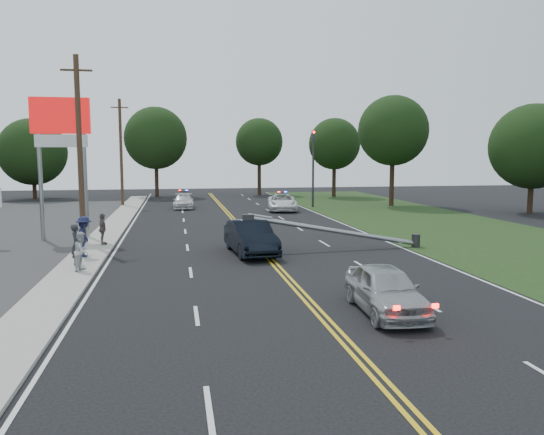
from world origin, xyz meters
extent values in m
plane|color=black|center=(0.00, 0.00, 0.00)|extent=(120.00, 120.00, 0.00)
cube|color=#A39D93|center=(-8.40, 10.00, 0.06)|extent=(1.80, 70.00, 0.12)
cube|color=black|center=(13.50, 10.00, 0.01)|extent=(12.00, 80.00, 0.01)
cube|color=gold|center=(0.00, 10.00, 0.01)|extent=(0.36, 80.00, 0.00)
cylinder|color=gray|center=(-11.70, 14.00, 3.50)|extent=(0.24, 0.24, 7.00)
cylinder|color=gray|center=(-9.30, 14.00, 3.50)|extent=(0.24, 0.24, 7.00)
cube|color=#AF0B0B|center=(-10.50, 14.00, 7.00)|extent=(3.20, 0.35, 2.00)
cube|color=white|center=(-10.50, 14.00, 5.60)|extent=(2.80, 0.30, 0.70)
cylinder|color=#2D2D30|center=(8.30, 30.00, 3.50)|extent=(0.20, 0.20, 7.00)
cube|color=#2D2D30|center=(8.30, 30.00, 6.60)|extent=(0.28, 0.28, 0.90)
sphere|color=#FF0C07|center=(8.30, 29.84, 6.90)|extent=(0.22, 0.22, 0.22)
cylinder|color=#2D2D30|center=(8.10, 8.00, 0.35)|extent=(0.44, 0.44, 0.70)
cylinder|color=gray|center=(3.67, 8.00, 0.98)|extent=(8.90, 0.24, 1.80)
cube|color=#2D2D30|center=(-0.76, 8.00, 1.76)|extent=(0.55, 0.32, 0.30)
cylinder|color=#382619|center=(-9.20, 12.00, 5.00)|extent=(0.28, 0.28, 10.00)
cube|color=#382619|center=(-9.20, 12.00, 9.20)|extent=(1.60, 0.10, 0.10)
cylinder|color=#382619|center=(-9.20, 34.00, 5.00)|extent=(0.28, 0.28, 10.00)
cube|color=#382619|center=(-9.20, 34.00, 9.20)|extent=(1.60, 0.10, 0.10)
cylinder|color=black|center=(-19.61, 44.68, 1.50)|extent=(0.44, 0.44, 3.00)
sphere|color=black|center=(-19.61, 44.68, 5.17)|extent=(7.31, 7.31, 7.31)
cylinder|color=black|center=(-6.39, 45.30, 1.96)|extent=(0.44, 0.44, 3.93)
sphere|color=black|center=(-6.39, 45.30, 6.76)|extent=(7.15, 7.15, 7.15)
cylinder|color=black|center=(5.83, 46.35, 1.86)|extent=(0.44, 0.44, 3.73)
sphere|color=black|center=(5.83, 46.35, 6.42)|extent=(5.72, 5.72, 5.72)
cylinder|color=black|center=(13.83, 41.49, 1.77)|extent=(0.44, 0.44, 3.54)
sphere|color=black|center=(13.83, 41.49, 6.10)|extent=(5.90, 5.90, 5.90)
cylinder|color=black|center=(15.94, 29.74, 2.06)|extent=(0.44, 0.44, 4.12)
sphere|color=black|center=(15.94, 29.74, 7.09)|extent=(6.56, 6.56, 6.56)
cylinder|color=black|center=(24.57, 21.44, 1.60)|extent=(0.44, 0.44, 3.20)
sphere|color=black|center=(24.57, 21.44, 5.52)|extent=(6.94, 6.94, 6.94)
imported|color=black|center=(-0.69, 7.68, 0.82)|extent=(2.23, 5.13, 1.64)
imported|color=#A0A2A8|center=(2.01, -2.70, 0.73)|extent=(1.92, 4.34, 1.45)
imported|color=white|center=(4.87, 27.41, 0.72)|extent=(3.14, 5.50, 1.45)
imported|color=silver|center=(-3.56, 31.01, 0.63)|extent=(1.87, 4.39, 1.26)
imported|color=#25262D|center=(-8.48, 5.94, 1.00)|extent=(0.46, 0.67, 1.75)
imported|color=#B8B9BD|center=(-8.05, 4.66, 0.92)|extent=(0.77, 0.89, 1.59)
imported|color=#1A1F41|center=(-8.44, 7.70, 1.07)|extent=(0.72, 1.24, 1.89)
imported|color=#60524D|center=(-8.06, 11.08, 0.95)|extent=(0.58, 1.03, 1.65)
camera|label=1|loc=(-4.24, -17.62, 4.80)|focal=35.00mm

